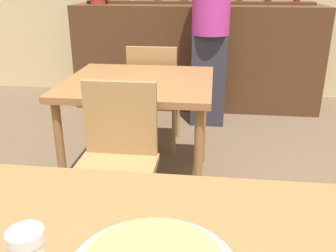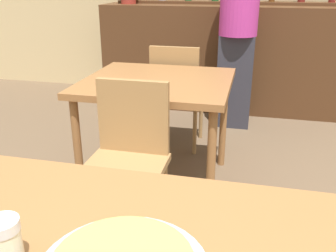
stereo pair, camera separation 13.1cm
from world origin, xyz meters
The scene contains 6 objects.
dining_table_far centered at (-0.27, 1.61, 0.66)m, with size 0.93×0.86×0.74m.
bar_counter centered at (0.00, 3.42, 0.54)m, with size 2.60×0.56×1.09m.
chair_far_side_front centered at (-0.27, 1.00, 0.51)m, with size 0.40×0.40×0.87m.
chair_far_side_back centered at (-0.27, 2.21, 0.51)m, with size 0.40×0.40×0.87m.
cheese_shaker centered at (-0.17, -0.08, 0.82)m, with size 0.08×0.08×0.11m.
person_standing centered at (0.15, 2.84, 0.99)m, with size 0.34×0.34×1.81m.
Camera 2 is at (0.32, -0.63, 1.34)m, focal length 40.00 mm.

